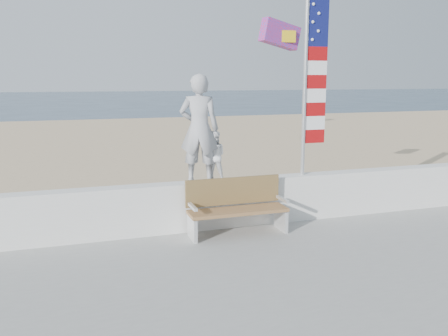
{
  "coord_description": "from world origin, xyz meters",
  "views": [
    {
      "loc": [
        -2.46,
        -6.26,
        2.95
      ],
      "look_at": [
        0.2,
        1.8,
        1.35
      ],
      "focal_mm": 38.0,
      "sensor_mm": 36.0,
      "label": 1
    }
  ],
  "objects_px": {
    "adult": "(199,129)",
    "child": "(214,156)",
    "flag": "(311,77)",
    "bench": "(236,206)"
  },
  "relations": [
    {
      "from": "adult",
      "to": "flag",
      "type": "bearing_deg",
      "value": -157.3
    },
    {
      "from": "child",
      "to": "flag",
      "type": "relative_size",
      "value": 0.27
    },
    {
      "from": "adult",
      "to": "flag",
      "type": "height_order",
      "value": "flag"
    },
    {
      "from": "adult",
      "to": "flag",
      "type": "relative_size",
      "value": 0.56
    },
    {
      "from": "child",
      "to": "bench",
      "type": "bearing_deg",
      "value": 139.03
    },
    {
      "from": "child",
      "to": "flag",
      "type": "distance_m",
      "value": 2.43
    },
    {
      "from": "child",
      "to": "flag",
      "type": "xyz_separation_m",
      "value": [
        1.96,
        -0.0,
        1.45
      ]
    },
    {
      "from": "child",
      "to": "bench",
      "type": "xyz_separation_m",
      "value": [
        0.28,
        -0.45,
        -0.86
      ]
    },
    {
      "from": "adult",
      "to": "child",
      "type": "distance_m",
      "value": 0.58
    },
    {
      "from": "adult",
      "to": "child",
      "type": "xyz_separation_m",
      "value": [
        0.28,
        0.0,
        -0.52
      ]
    }
  ]
}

